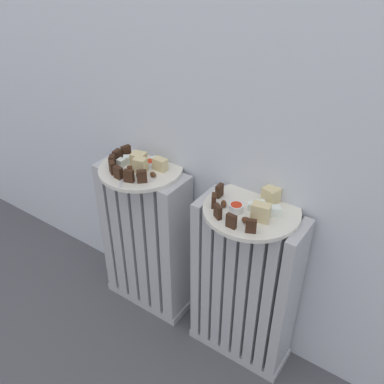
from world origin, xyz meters
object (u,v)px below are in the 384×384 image
object	(u,v)px
jam_bowl_left	(150,163)
jam_bowl_right	(236,208)
radiator_left	(146,241)
fork	(123,177)
radiator_right	(244,287)
plate_left	(141,169)
plate_right	(252,210)

from	to	relation	value
jam_bowl_left	jam_bowl_right	bearing A→B (deg)	-9.36
radiator_left	jam_bowl_left	xyz separation A→B (m)	(0.02, 0.02, 0.31)
jam_bowl_right	fork	xyz separation A→B (m)	(-0.37, -0.04, -0.01)
fork	radiator_right	bearing A→B (deg)	10.85
plate_left	jam_bowl_left	distance (m)	0.03
radiator_left	jam_bowl_left	bearing A→B (deg)	46.69
radiator_right	plate_left	size ratio (longest dim) A/B	2.13
radiator_right	jam_bowl_left	xyz separation A→B (m)	(-0.37, 0.02, 0.31)
jam_bowl_left	radiator_right	bearing A→B (deg)	-3.22
jam_bowl_right	fork	size ratio (longest dim) A/B	0.39
radiator_left	plate_left	bearing A→B (deg)	0.00
fork	plate_left	bearing A→B (deg)	85.79
radiator_left	fork	bearing A→B (deg)	-94.21
radiator_right	jam_bowl_right	distance (m)	0.32
plate_left	fork	bearing A→B (deg)	-94.21
radiator_right	jam_bowl_left	bearing A→B (deg)	176.78
plate_left	jam_bowl_right	world-z (taller)	jam_bowl_right
plate_left	fork	xyz separation A→B (m)	(-0.01, -0.08, 0.01)
plate_left	jam_bowl_left	world-z (taller)	jam_bowl_left
jam_bowl_right	plate_right	bearing A→B (deg)	51.12
plate_right	jam_bowl_right	distance (m)	0.05
plate_left	jam_bowl_right	xyz separation A→B (m)	(0.36, -0.04, 0.02)
radiator_left	fork	distance (m)	0.31
plate_left	jam_bowl_left	bearing A→B (deg)	46.69
radiator_left	plate_left	distance (m)	0.29
radiator_right	fork	bearing A→B (deg)	-169.15
plate_left	plate_right	bearing A→B (deg)	0.00
plate_right	jam_bowl_left	size ratio (longest dim) A/B	7.30
plate_left	plate_right	world-z (taller)	same
jam_bowl_left	radiator_left	bearing A→B (deg)	-133.31
radiator_left	plate_left	xyz separation A→B (m)	(0.00, 0.00, 0.29)
plate_right	fork	bearing A→B (deg)	-169.15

